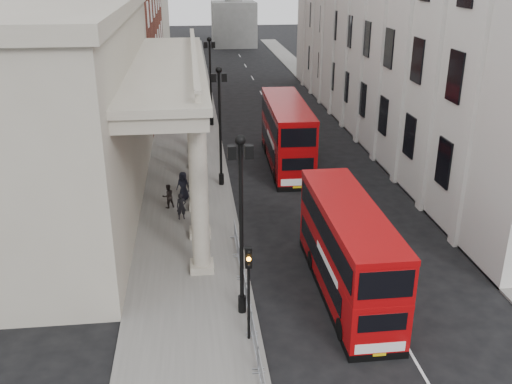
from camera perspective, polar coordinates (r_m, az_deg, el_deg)
name	(u,v)px	position (r m, az deg, el deg)	size (l,w,h in m)	color
ground	(267,371)	(23.36, 1.09, -17.44)	(260.00, 260.00, 0.00)	black
sidewalk_west	(187,145)	(50.09, -6.89, 4.73)	(6.00, 140.00, 0.12)	slate
sidewalk_east	(371,138)	(52.57, 11.46, 5.28)	(3.00, 140.00, 0.12)	slate
kerb	(221,143)	(50.14, -3.51, 4.88)	(0.20, 140.00, 0.14)	slate
portico_building	(63,115)	(37.79, -18.78, 7.34)	(9.00, 28.00, 12.00)	#A79E8C
brick_building	(112,0)	(66.45, -14.21, 18.12)	(9.00, 32.00, 22.00)	maroon
lamp_post_south	(241,215)	(24.08, -1.50, -2.34)	(1.05, 0.44, 8.32)	black
lamp_post_mid	(220,119)	(39.18, -3.63, 7.32)	(1.05, 0.44, 8.32)	black
lamp_post_north	(210,75)	(54.79, -4.58, 11.55)	(1.05, 0.44, 8.32)	black
traffic_light	(249,277)	(23.14, -0.75, -8.46)	(0.28, 0.33, 4.30)	black
crowd_barriers	(252,324)	(24.68, -0.42, -13.03)	(0.50, 18.75, 1.10)	gray
bus_near	(348,249)	(27.18, 9.18, -5.65)	(2.57, 10.41, 4.49)	#A2070A
bus_far	(287,133)	(44.20, 3.08, 5.94)	(3.10, 11.59, 4.97)	#930609
pedestrian_a	(181,207)	(35.16, -7.48, -1.45)	(0.60, 0.39, 1.64)	black
pedestrian_b	(168,196)	(36.89, -8.79, -0.41)	(0.77, 0.60, 1.59)	black
pedestrian_c	(183,186)	(38.07, -7.29, 0.65)	(0.92, 0.60, 1.89)	black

